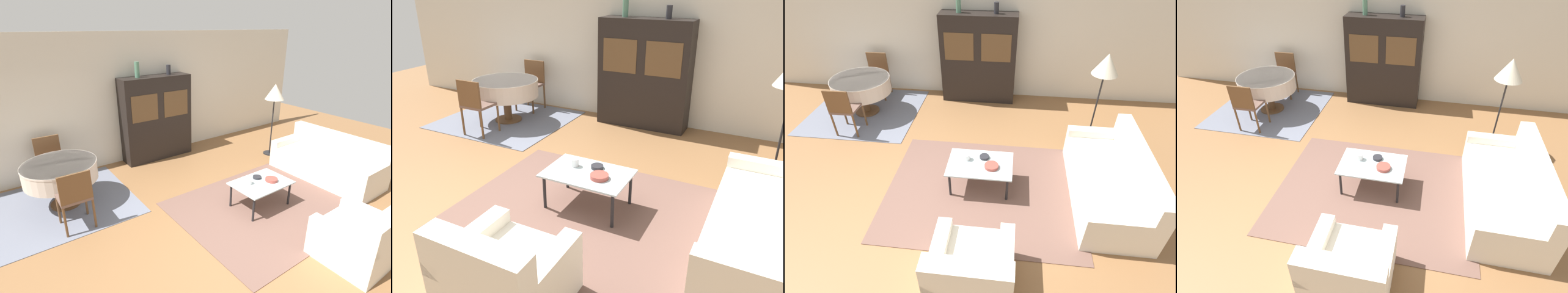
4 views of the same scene
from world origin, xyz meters
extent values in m
plane|color=brown|center=(0.00, 0.00, 0.00)|extent=(14.00, 14.00, 0.00)
cube|color=beige|center=(0.00, 3.63, 1.35)|extent=(10.00, 0.06, 2.70)
cube|color=brown|center=(0.96, 0.47, 0.01)|extent=(2.87, 2.27, 0.01)
cube|color=slate|center=(-1.75, 2.47, 0.01)|extent=(2.20, 2.07, 0.01)
cube|color=silver|center=(2.71, 0.55, 0.22)|extent=(0.93, 2.00, 0.44)
cube|color=silver|center=(2.71, -0.37, 0.50)|extent=(0.93, 0.16, 0.12)
cube|color=silver|center=(2.71, 1.47, 0.50)|extent=(0.93, 0.16, 0.12)
cube|color=silver|center=(0.99, -0.98, 0.22)|extent=(0.88, 0.83, 0.43)
cube|color=silver|center=(0.99, -1.29, 0.62)|extent=(0.88, 0.20, 0.37)
cube|color=silver|center=(0.63, -0.98, 0.49)|extent=(0.16, 0.83, 0.12)
cube|color=silver|center=(1.35, -0.98, 0.49)|extent=(0.16, 0.83, 0.12)
cylinder|color=black|center=(0.49, 0.30, 0.21)|extent=(0.04, 0.04, 0.41)
cylinder|color=black|center=(1.32, 0.30, 0.21)|extent=(0.04, 0.04, 0.41)
cylinder|color=black|center=(0.49, 0.81, 0.21)|extent=(0.04, 0.04, 0.41)
cylinder|color=black|center=(1.32, 0.81, 0.21)|extent=(0.04, 0.04, 0.41)
cube|color=silver|center=(0.90, 0.56, 0.43)|extent=(0.94, 0.63, 0.02)
cube|color=black|center=(0.55, 3.36, 0.91)|extent=(1.55, 0.44, 1.82)
cube|color=brown|center=(0.18, 3.14, 1.23)|extent=(0.59, 0.01, 0.55)
cube|color=brown|center=(0.92, 3.14, 1.23)|extent=(0.59, 0.01, 0.55)
cylinder|color=brown|center=(-1.71, 2.47, 0.03)|extent=(0.48, 0.48, 0.03)
cylinder|color=brown|center=(-1.71, 2.47, 0.24)|extent=(0.14, 0.14, 0.45)
cylinder|color=beige|center=(-1.71, 2.47, 0.61)|extent=(1.14, 1.14, 0.30)
cylinder|color=beige|center=(-1.71, 2.47, 0.75)|extent=(1.15, 1.15, 0.03)
cylinder|color=brown|center=(-1.91, 1.96, 0.25)|extent=(0.04, 0.04, 0.47)
cylinder|color=brown|center=(-1.50, 1.96, 0.25)|extent=(0.04, 0.04, 0.47)
cylinder|color=brown|center=(-1.91, 1.55, 0.25)|extent=(0.04, 0.04, 0.47)
cylinder|color=brown|center=(-1.50, 1.55, 0.25)|extent=(0.04, 0.04, 0.47)
cube|color=brown|center=(-1.71, 1.76, 0.50)|extent=(0.44, 0.44, 0.04)
cube|color=brown|center=(-1.71, 1.56, 0.73)|extent=(0.44, 0.04, 0.42)
cylinder|color=brown|center=(-1.50, 2.97, 0.25)|extent=(0.04, 0.04, 0.47)
cylinder|color=brown|center=(-1.91, 2.97, 0.25)|extent=(0.04, 0.04, 0.47)
cylinder|color=brown|center=(-1.50, 3.38, 0.25)|extent=(0.04, 0.04, 0.47)
cylinder|color=brown|center=(-1.91, 3.38, 0.25)|extent=(0.04, 0.04, 0.47)
cube|color=brown|center=(-1.71, 3.18, 0.50)|extent=(0.44, 0.44, 0.04)
cube|color=brown|center=(-1.71, 3.38, 0.73)|extent=(0.44, 0.04, 0.42)
cylinder|color=black|center=(2.74, 1.98, 0.01)|extent=(0.28, 0.28, 0.02)
cylinder|color=black|center=(2.74, 1.98, 0.67)|extent=(0.03, 0.03, 1.29)
cylinder|color=white|center=(0.70, 0.63, 0.48)|extent=(0.10, 0.10, 0.09)
cylinder|color=#9E4238|center=(1.07, 0.50, 0.46)|extent=(0.20, 0.20, 0.05)
cylinder|color=#232328|center=(0.95, 0.70, 0.46)|extent=(0.14, 0.14, 0.04)
cylinder|color=#4C7A60|center=(0.16, 3.36, 1.97)|extent=(0.10, 0.10, 0.31)
cylinder|color=#232328|center=(0.89, 3.36, 1.92)|extent=(0.09, 0.09, 0.20)
camera|label=1|loc=(-2.49, -2.37, 2.79)|focal=28.00mm
camera|label=2|loc=(2.59, -2.76, 2.40)|focal=35.00mm
camera|label=3|loc=(1.29, -2.79, 3.32)|focal=28.00mm
camera|label=4|loc=(1.61, -2.76, 3.20)|focal=28.00mm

